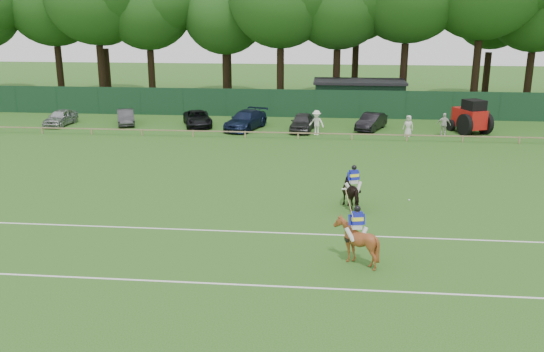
# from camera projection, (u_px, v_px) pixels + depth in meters

# --- Properties ---
(ground) EXTENTS (160.00, 160.00, 0.00)m
(ground) POSITION_uv_depth(u_px,v_px,m) (255.00, 224.00, 25.95)
(ground) COLOR #1E4C14
(ground) RESTS_ON ground
(horse_dark) EXTENTS (1.54, 2.06, 1.59)m
(horse_dark) POSITION_uv_depth(u_px,v_px,m) (353.00, 192.00, 27.83)
(horse_dark) COLOR black
(horse_dark) RESTS_ON ground
(horse_chestnut) EXTENTS (1.75, 1.88, 1.78)m
(horse_chestnut) POSITION_uv_depth(u_px,v_px,m) (356.00, 241.00, 21.68)
(horse_chestnut) COLOR brown
(horse_chestnut) RESTS_ON ground
(sedan_silver) EXTENTS (1.73, 3.96, 1.33)m
(sedan_silver) POSITION_uv_depth(u_px,v_px,m) (61.00, 117.00, 47.96)
(sedan_silver) COLOR #AAACB0
(sedan_silver) RESTS_ON ground
(sedan_grey) EXTENTS (2.61, 4.04, 1.26)m
(sedan_grey) POSITION_uv_depth(u_px,v_px,m) (126.00, 117.00, 48.31)
(sedan_grey) COLOR #303033
(sedan_grey) RESTS_ON ground
(suv_black) EXTENTS (3.42, 4.95, 1.26)m
(suv_black) POSITION_uv_depth(u_px,v_px,m) (198.00, 118.00, 47.68)
(suv_black) COLOR black
(suv_black) RESTS_ON ground
(sedan_navy) EXTENTS (3.50, 5.46, 1.47)m
(sedan_navy) POSITION_uv_depth(u_px,v_px,m) (246.00, 120.00, 46.38)
(sedan_navy) COLOR #111B36
(sedan_navy) RESTS_ON ground
(hatch_grey) EXTENTS (2.02, 4.25, 1.40)m
(hatch_grey) POSITION_uv_depth(u_px,v_px,m) (302.00, 122.00, 45.70)
(hatch_grey) COLOR #2C2B2E
(hatch_grey) RESTS_ON ground
(estate_black) EXTENTS (2.88, 4.26, 1.33)m
(estate_black) POSITION_uv_depth(u_px,v_px,m) (371.00, 122.00, 46.15)
(estate_black) COLOR black
(estate_black) RESTS_ON ground
(spectator_left) EXTENTS (1.41, 1.11, 1.91)m
(spectator_left) POSITION_uv_depth(u_px,v_px,m) (316.00, 123.00, 44.16)
(spectator_left) COLOR white
(spectator_left) RESTS_ON ground
(spectator_mid) EXTENTS (1.07, 0.53, 1.77)m
(spectator_mid) POSITION_uv_depth(u_px,v_px,m) (444.00, 124.00, 43.85)
(spectator_mid) COLOR beige
(spectator_mid) RESTS_ON ground
(spectator_right) EXTENTS (0.94, 0.83, 1.62)m
(spectator_right) POSITION_uv_depth(u_px,v_px,m) (408.00, 126.00, 43.69)
(spectator_right) COLOR beige
(spectator_right) RESTS_ON ground
(rider_dark) EXTENTS (0.90, 0.57, 1.41)m
(rider_dark) POSITION_uv_depth(u_px,v_px,m) (354.00, 178.00, 27.62)
(rider_dark) COLOR silver
(rider_dark) RESTS_ON ground
(rider_chestnut) EXTENTS (0.97, 0.52, 2.05)m
(rider_chestnut) POSITION_uv_depth(u_px,v_px,m) (357.00, 222.00, 21.45)
(rider_chestnut) COLOR silver
(rider_chestnut) RESTS_ON ground
(polo_ball) EXTENTS (0.09, 0.09, 0.09)m
(polo_ball) POSITION_uv_depth(u_px,v_px,m) (409.00, 200.00, 29.07)
(polo_ball) COLOR silver
(polo_ball) RESTS_ON ground
(pitch_lines) EXTENTS (60.00, 5.10, 0.01)m
(pitch_lines) POSITION_uv_depth(u_px,v_px,m) (243.00, 255.00, 22.60)
(pitch_lines) COLOR silver
(pitch_lines) RESTS_ON ground
(pitch_rail) EXTENTS (62.10, 0.10, 0.50)m
(pitch_rail) POSITION_uv_depth(u_px,v_px,m) (285.00, 133.00, 43.03)
(pitch_rail) COLOR #997F5B
(pitch_rail) RESTS_ON ground
(perimeter_fence) EXTENTS (92.08, 0.08, 2.50)m
(perimeter_fence) POSITION_uv_depth(u_px,v_px,m) (292.00, 103.00, 51.42)
(perimeter_fence) COLOR #14351E
(perimeter_fence) RESTS_ON ground
(utility_shed) EXTENTS (8.40, 4.40, 3.04)m
(utility_shed) POSITION_uv_depth(u_px,v_px,m) (359.00, 96.00, 53.65)
(utility_shed) COLOR #14331E
(utility_shed) RESTS_ON ground
(tree_row) EXTENTS (96.00, 12.00, 21.00)m
(tree_row) POSITION_uv_depth(u_px,v_px,m) (317.00, 104.00, 59.23)
(tree_row) COLOR #26561C
(tree_row) RESTS_ON ground
(tractor) EXTENTS (3.19, 3.74, 2.66)m
(tractor) POSITION_uv_depth(u_px,v_px,m) (471.00, 117.00, 44.67)
(tractor) COLOR #B31410
(tractor) RESTS_ON ground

